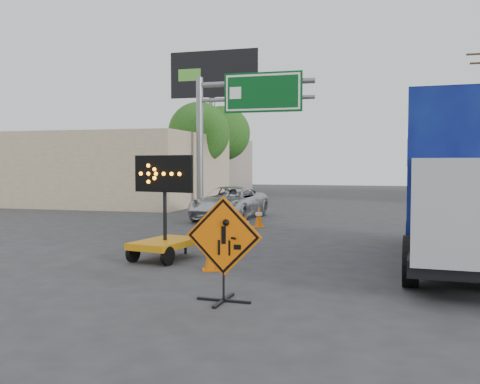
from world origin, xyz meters
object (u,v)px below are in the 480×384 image
at_px(pickup_truck, 229,203).
at_px(arrow_board, 165,236).
at_px(box_truck, 465,190).
at_px(construction_sign, 224,246).

bearing_deg(pickup_truck, arrow_board, -80.06).
bearing_deg(box_truck, arrow_board, -166.84).
distance_m(pickup_truck, box_truck, 11.68).
distance_m(construction_sign, arrow_board, 4.26).
xyz_separation_m(arrow_board, pickup_truck, (-1.24, 9.57, 0.10)).
distance_m(construction_sign, box_truck, 6.40).
xyz_separation_m(arrow_board, box_truck, (6.88, 1.25, 1.14)).
height_order(construction_sign, arrow_board, arrow_board).
height_order(pickup_truck, box_truck, box_truck).
bearing_deg(construction_sign, pickup_truck, 108.88).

